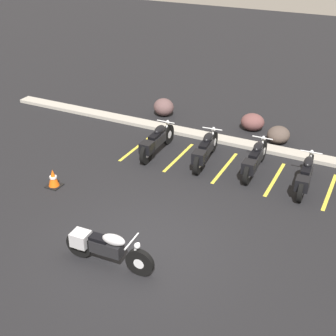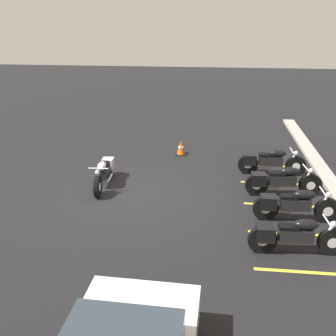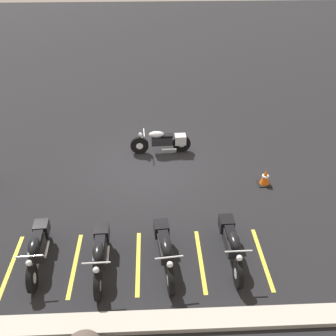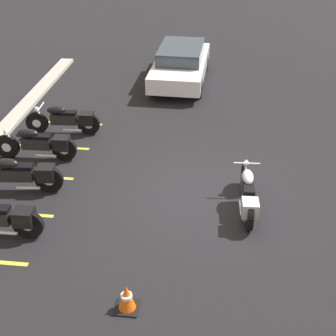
# 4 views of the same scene
# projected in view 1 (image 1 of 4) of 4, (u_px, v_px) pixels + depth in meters

# --- Properties ---
(ground) EXTENTS (60.00, 60.00, 0.00)m
(ground) POSITION_uv_depth(u_px,v_px,m) (145.00, 246.00, 10.79)
(ground) COLOR black
(motorcycle_silver_featured) EXTENTS (2.13, 0.60, 0.84)m
(motorcycle_silver_featured) POSITION_uv_depth(u_px,v_px,m) (104.00, 247.00, 10.05)
(motorcycle_silver_featured) COLOR black
(motorcycle_silver_featured) RESTS_ON ground
(parked_bike_0) EXTENTS (0.62, 2.21, 0.87)m
(parked_bike_0) POSITION_uv_depth(u_px,v_px,m) (156.00, 141.00, 14.65)
(parked_bike_0) COLOR black
(parked_bike_0) RESTS_ON ground
(parked_bike_1) EXTENTS (0.65, 2.23, 0.88)m
(parked_bike_1) POSITION_uv_depth(u_px,v_px,m) (205.00, 150.00, 14.11)
(parked_bike_1) COLOR black
(parked_bike_1) RESTS_ON ground
(parked_bike_2) EXTENTS (0.62, 2.20, 0.87)m
(parked_bike_2) POSITION_uv_depth(u_px,v_px,m) (255.00, 159.00, 13.58)
(parked_bike_2) COLOR black
(parked_bike_2) RESTS_ON ground
(parked_bike_3) EXTENTS (0.61, 2.17, 0.85)m
(parked_bike_3) POSITION_uv_depth(u_px,v_px,m) (306.00, 175.00, 12.79)
(parked_bike_3) COLOR black
(parked_bike_3) RESTS_ON ground
(concrete_curb) EXTENTS (18.00, 0.50, 0.12)m
(concrete_curb) POSITION_uv_depth(u_px,v_px,m) (234.00, 142.00, 15.54)
(concrete_curb) COLOR #A8A399
(concrete_curb) RESTS_ON ground
(landscape_rock_0) EXTENTS (1.02, 1.01, 0.58)m
(landscape_rock_0) POSITION_uv_depth(u_px,v_px,m) (279.00, 135.00, 15.46)
(landscape_rock_0) COLOR #4C4039
(landscape_rock_0) RESTS_ON ground
(landscape_rock_1) EXTENTS (1.04, 1.01, 0.65)m
(landscape_rock_1) POSITION_uv_depth(u_px,v_px,m) (164.00, 107.00, 17.56)
(landscape_rock_1) COLOR brown
(landscape_rock_1) RESTS_ON ground
(landscape_rock_2) EXTENTS (0.86, 0.77, 0.60)m
(landscape_rock_2) POSITION_uv_depth(u_px,v_px,m) (253.00, 122.00, 16.39)
(landscape_rock_2) COLOR brown
(landscape_rock_2) RESTS_ON ground
(traffic_cone) EXTENTS (0.40, 0.40, 0.53)m
(traffic_cone) POSITION_uv_depth(u_px,v_px,m) (53.00, 179.00, 13.02)
(traffic_cone) COLOR black
(traffic_cone) RESTS_ON ground
(stall_line_0) EXTENTS (0.10, 2.10, 0.00)m
(stall_line_0) POSITION_uv_depth(u_px,v_px,m) (136.00, 148.00, 15.28)
(stall_line_0) COLOR gold
(stall_line_0) RESTS_ON ground
(stall_line_1) EXTENTS (0.10, 2.10, 0.00)m
(stall_line_1) POSITION_uv_depth(u_px,v_px,m) (179.00, 157.00, 14.68)
(stall_line_1) COLOR gold
(stall_line_1) RESTS_ON ground
(stall_line_2) EXTENTS (0.10, 2.10, 0.00)m
(stall_line_2) POSITION_uv_depth(u_px,v_px,m) (225.00, 168.00, 14.08)
(stall_line_2) COLOR gold
(stall_line_2) RESTS_ON ground
(stall_line_3) EXTENTS (0.10, 2.10, 0.00)m
(stall_line_3) POSITION_uv_depth(u_px,v_px,m) (275.00, 179.00, 13.48)
(stall_line_3) COLOR gold
(stall_line_3) RESTS_ON ground
(stall_line_4) EXTENTS (0.10, 2.10, 0.00)m
(stall_line_4) POSITION_uv_depth(u_px,v_px,m) (330.00, 192.00, 12.88)
(stall_line_4) COLOR gold
(stall_line_4) RESTS_ON ground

